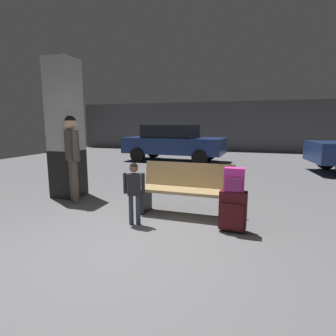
# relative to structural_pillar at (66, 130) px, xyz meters

# --- Properties ---
(ground_plane) EXTENTS (18.00, 18.00, 0.10)m
(ground_plane) POSITION_rel_structural_pillar_xyz_m (2.23, 1.99, -1.47)
(ground_plane) COLOR slate
(garage_back_wall) EXTENTS (18.00, 0.12, 2.80)m
(garage_back_wall) POSITION_rel_structural_pillar_xyz_m (2.23, 10.85, -0.02)
(garage_back_wall) COLOR #565658
(garage_back_wall) RESTS_ON ground_plane
(structural_pillar) EXTENTS (0.57, 0.57, 2.87)m
(structural_pillar) POSITION_rel_structural_pillar_xyz_m (0.00, 0.00, 0.00)
(structural_pillar) COLOR black
(structural_pillar) RESTS_ON ground_plane
(bench) EXTENTS (1.61, 0.55, 0.89)m
(bench) POSITION_rel_structural_pillar_xyz_m (2.71, -0.43, -0.98)
(bench) COLOR tan
(bench) RESTS_ON ground_plane
(suitcase) EXTENTS (0.40, 0.26, 0.60)m
(suitcase) POSITION_rel_structural_pillar_xyz_m (3.53, -0.96, -1.10)
(suitcase) COLOR #471419
(suitcase) RESTS_ON ground_plane
(backpack_bright) EXTENTS (0.28, 0.20, 0.34)m
(backpack_bright) POSITION_rel_structural_pillar_xyz_m (3.53, -0.96, -0.65)
(backpack_bright) COLOR #D833A5
(backpack_bright) RESTS_ON suitcase
(child) EXTENTS (0.32, 0.19, 0.98)m
(child) POSITION_rel_structural_pillar_xyz_m (2.06, -1.13, -0.82)
(child) COLOR #33384C
(child) RESTS_ON ground_plane
(adult) EXTENTS (0.47, 0.41, 1.71)m
(adult) POSITION_rel_structural_pillar_xyz_m (0.40, -0.36, -0.37)
(adult) COLOR brown
(adult) RESTS_ON ground_plane
(parked_car_far) EXTENTS (4.20, 2.00, 1.51)m
(parked_car_far) POSITION_rel_structural_pillar_xyz_m (0.67, 5.90, -0.62)
(parked_car_far) COLOR navy
(parked_car_far) RESTS_ON ground_plane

